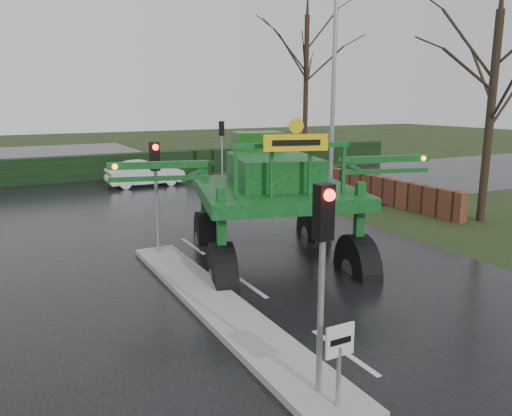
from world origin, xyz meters
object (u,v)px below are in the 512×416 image
keep_left_sign (339,353)px  traffic_signal_far (222,137)px  traffic_signal_near (323,245)px  traffic_signal_mid (155,173)px  white_sedan (146,186)px  crop_sprayer (219,187)px  street_light_right (328,71)px

keep_left_sign → traffic_signal_far: size_ratio=0.38×
traffic_signal_near → traffic_signal_mid: (0.00, 8.50, 0.00)m
white_sedan → keep_left_sign: bearing=171.3°
keep_left_sign → white_sedan: bearing=81.5°
keep_left_sign → traffic_signal_far: traffic_signal_far is taller
traffic_signal_mid → crop_sprayer: size_ratio=0.38×
crop_sprayer → traffic_signal_far: bearing=81.3°
traffic_signal_far → traffic_signal_mid: bearing=58.1°
street_light_right → white_sedan: bearing=126.7°
traffic_signal_near → crop_sprayer: crop_sprayer is taller
traffic_signal_near → traffic_signal_far: (7.80, 21.02, 0.00)m
keep_left_sign → white_sedan: (3.27, 21.85, -1.06)m
street_light_right → crop_sprayer: street_light_right is taller
traffic_signal_mid → crop_sprayer: crop_sprayer is taller
street_light_right → traffic_signal_near: bearing=-126.1°
traffic_signal_mid → white_sedan: size_ratio=0.82×
street_light_right → keep_left_sign: bearing=-125.1°
traffic_signal_far → crop_sprayer: size_ratio=0.38×
keep_left_sign → traffic_signal_near: (0.00, 0.49, 1.53)m
crop_sprayer → white_sedan: (2.39, 15.54, -2.53)m
traffic_signal_far → street_light_right: 8.86m
keep_left_sign → traffic_signal_mid: bearing=90.0°
keep_left_sign → crop_sprayer: bearing=82.0°
traffic_signal_near → traffic_signal_far: bearing=69.6°
traffic_signal_near → white_sedan: size_ratio=0.82×
keep_left_sign → white_sedan: size_ratio=0.31×
keep_left_sign → crop_sprayer: 6.54m
keep_left_sign → street_light_right: (9.49, 13.50, 4.93)m
white_sedan → street_light_right: bearing=-143.5°
traffic_signal_far → white_sedan: 5.23m
traffic_signal_mid → white_sedan: traffic_signal_mid is taller
traffic_signal_mid → white_sedan: bearing=75.7°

